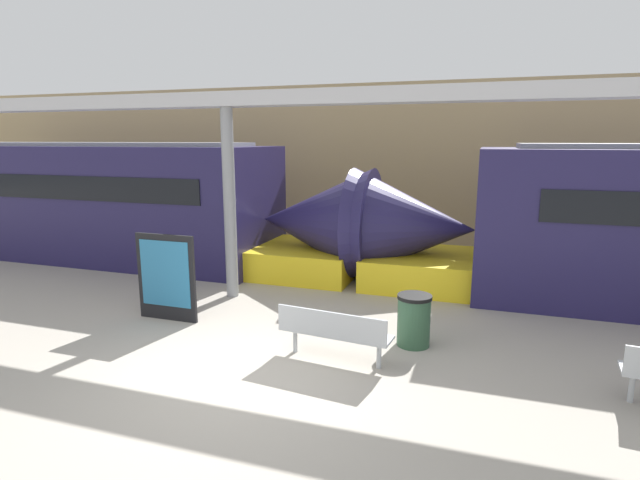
{
  "coord_description": "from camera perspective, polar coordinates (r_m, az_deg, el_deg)",
  "views": [
    {
      "loc": [
        3.08,
        -5.76,
        3.28
      ],
      "look_at": [
        0.16,
        3.05,
        1.4
      ],
      "focal_mm": 28.0,
      "sensor_mm": 36.0,
      "label": 1
    }
  ],
  "objects": [
    {
      "name": "trash_bin",
      "position": [
        8.26,
        10.67,
        -8.98
      ],
      "size": [
        0.55,
        0.55,
        0.84
      ],
      "color": "#2D5138",
      "rests_on": "ground_plane"
    },
    {
      "name": "poster_board",
      "position": [
        9.53,
        -17.16,
        -4.08
      ],
      "size": [
        1.19,
        0.07,
        1.61
      ],
      "color": "black",
      "rests_on": "ground_plane"
    },
    {
      "name": "bench_near",
      "position": [
        7.52,
        1.56,
        -10.27
      ],
      "size": [
        1.75,
        0.63,
        0.82
      ],
      "rotation": [
        0.0,
        0.0,
        -0.11
      ],
      "color": "#ADB2B7",
      "rests_on": "ground_plane"
    },
    {
      "name": "support_column_near",
      "position": [
        10.46,
        -10.29,
        3.97
      ],
      "size": [
        0.25,
        0.25,
        3.91
      ],
      "primitive_type": "cylinder",
      "color": "gray",
      "rests_on": "ground_plane"
    },
    {
      "name": "station_wall",
      "position": [
        16.11,
        7.38,
        8.57
      ],
      "size": [
        56.0,
        0.2,
        5.0
      ],
      "primitive_type": "cube",
      "color": "tan",
      "rests_on": "ground_plane"
    },
    {
      "name": "canopy_beam",
      "position": [
        10.4,
        -10.72,
        15.48
      ],
      "size": [
        28.0,
        0.6,
        0.28
      ],
      "primitive_type": "cube",
      "color": "#B7B7BC",
      "rests_on": "support_column_near"
    },
    {
      "name": "train_right",
      "position": [
        15.21,
        -23.02,
        3.81
      ],
      "size": [
        14.93,
        2.93,
        3.2
      ],
      "color": "#231E4C",
      "rests_on": "ground_plane"
    },
    {
      "name": "ground_plane",
      "position": [
        7.31,
        -9.08,
        -15.36
      ],
      "size": [
        60.0,
        60.0,
        0.0
      ],
      "primitive_type": "plane",
      "color": "#A8A093"
    }
  ]
}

